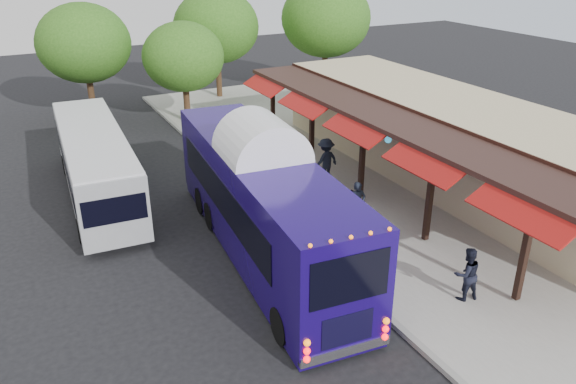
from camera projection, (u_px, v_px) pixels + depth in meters
ground at (332, 271)px, 18.03m from camera, size 90.00×90.00×0.00m
sidewalk at (384, 194)px, 23.33m from camera, size 10.00×40.00×0.15m
curb at (278, 219)px, 21.25m from camera, size 0.20×40.00×0.16m
station_shelter at (451, 141)px, 24.03m from camera, size 8.15×20.00×3.60m
coach_bus at (263, 198)px, 18.25m from camera, size 3.58×12.14×3.83m
city_bus at (95, 162)px, 22.59m from camera, size 2.89×10.64×2.83m
ped_a at (358, 204)px, 20.32m from camera, size 0.62×0.41×1.68m
ped_b at (467, 274)px, 16.10m from camera, size 0.91×0.78×1.66m
ped_c at (280, 183)px, 21.76m from camera, size 1.22×0.73×1.95m
ped_d at (326, 160)px, 23.94m from camera, size 1.37×0.94×1.94m
sign_board at (355, 201)px, 20.70m from camera, size 0.08×0.52×1.14m
tree_left at (183, 57)px, 30.85m from camera, size 4.48×4.48×5.74m
tree_mid at (216, 27)px, 35.68m from camera, size 5.44×5.44×6.97m
tree_right at (326, 19)px, 36.61m from camera, size 5.85×5.85×7.48m
tree_far at (84, 43)px, 31.35m from camera, size 5.18×5.18×6.63m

